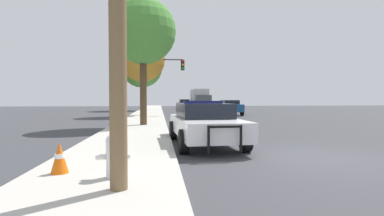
% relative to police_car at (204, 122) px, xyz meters
% --- Properties ---
extents(ground_plane, '(110.00, 110.00, 0.00)m').
position_rel_police_car_xyz_m(ground_plane, '(2.50, -2.49, -0.76)').
color(ground_plane, '#3D3D42').
extents(sidewalk_left, '(3.00, 110.00, 0.13)m').
position_rel_police_car_xyz_m(sidewalk_left, '(-2.60, -2.49, -0.69)').
color(sidewalk_left, '#BCB7AD').
rests_on(sidewalk_left, ground_plane).
extents(police_car, '(2.27, 5.13, 1.49)m').
position_rel_police_car_xyz_m(police_car, '(0.00, 0.00, 0.00)').
color(police_car, white).
rests_on(police_car, ground_plane).
extents(fire_hydrant, '(0.61, 0.27, 0.80)m').
position_rel_police_car_xyz_m(fire_hydrant, '(-2.36, -4.50, -0.20)').
color(fire_hydrant, white).
rests_on(fire_hydrant, sidewalk_left).
extents(traffic_light, '(3.61, 0.35, 4.93)m').
position_rel_police_car_xyz_m(traffic_light, '(-1.42, 15.77, 2.87)').
color(traffic_light, '#424247').
rests_on(traffic_light, sidewalk_left).
extents(car_background_oncoming, '(1.95, 4.38, 1.42)m').
position_rel_police_car_xyz_m(car_background_oncoming, '(5.23, 17.89, 0.01)').
color(car_background_oncoming, navy).
rests_on(car_background_oncoming, ground_plane).
extents(car_background_distant, '(2.04, 4.53, 1.44)m').
position_rel_police_car_xyz_m(car_background_distant, '(2.56, 38.62, -0.01)').
color(car_background_distant, black).
rests_on(car_background_distant, ground_plane).
extents(box_truck, '(2.60, 7.85, 3.05)m').
position_rel_police_car_xyz_m(box_truck, '(4.93, 36.84, 0.89)').
color(box_truck, '#474C51').
rests_on(box_truck, ground_plane).
extents(tree_sidewalk_near, '(3.60, 3.60, 6.92)m').
position_rel_police_car_xyz_m(tree_sidewalk_near, '(-2.38, 6.58, 4.46)').
color(tree_sidewalk_near, '#4C3823').
rests_on(tree_sidewalk_near, sidewalk_left).
extents(tree_sidewalk_far, '(5.36, 5.36, 8.23)m').
position_rel_police_car_xyz_m(tree_sidewalk_far, '(-3.74, 29.48, 4.90)').
color(tree_sidewalk_far, brown).
rests_on(tree_sidewalk_far, sidewalk_left).
extents(tree_sidewalk_mid, '(4.00, 4.00, 6.91)m').
position_rel_police_car_xyz_m(tree_sidewalk_mid, '(-2.96, 16.57, 4.25)').
color(tree_sidewalk_mid, brown).
rests_on(tree_sidewalk_mid, sidewalk_left).
extents(traffic_cone, '(0.33, 0.33, 0.60)m').
position_rel_police_car_xyz_m(traffic_cone, '(-3.44, -4.07, -0.32)').
color(traffic_cone, orange).
rests_on(traffic_cone, sidewalk_left).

